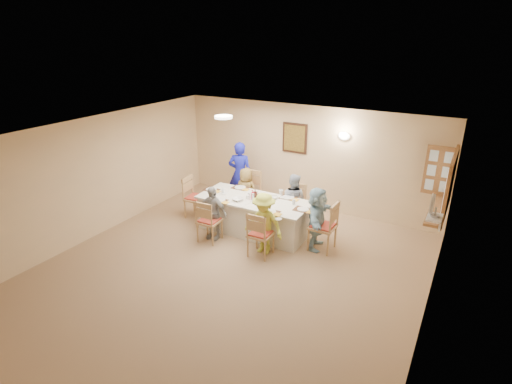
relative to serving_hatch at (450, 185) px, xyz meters
The scene contains 49 objects.
ground 4.28m from the serving_hatch, 143.22° to the right, with size 7.00×7.00×0.00m, color #94755C.
room_walls 4.01m from the serving_hatch, 143.22° to the right, with size 7.00×7.00×7.00m.
wall_picture 3.67m from the serving_hatch, 163.15° to the left, with size 0.62×0.05×0.72m.
wall_sconce 2.56m from the serving_hatch, 155.76° to the left, with size 0.26×0.09×0.18m, color white.
ceiling_light 4.41m from the serving_hatch, 167.93° to the right, with size 0.36×0.36×0.05m, color white.
serving_hatch is the anchor object (origin of this frame).
hatch_sill 0.54m from the serving_hatch, behind, with size 0.30×1.50×0.05m, color olive.
shutter_door 0.80m from the serving_hatch, 108.89° to the left, with size 0.55×0.04×1.00m, color olive.
fan_shelf 1.36m from the serving_hatch, 93.39° to the right, with size 0.22×0.36×0.03m, color white.
desk_fan 1.36m from the serving_hatch, 94.66° to the right, with size 0.30×0.30×0.28m, color #A5A5A8, non-canonical shape.
dining_table 3.85m from the serving_hatch, 168.40° to the right, with size 2.39×1.01×0.76m, color silver.
chair_back_left 4.32m from the serving_hatch, behind, with size 0.49×0.49×1.03m, color tan, non-canonical shape.
chair_back_right 3.18m from the serving_hatch, behind, with size 0.43×0.43×0.90m, color tan, non-canonical shape.
chair_front_left 4.60m from the serving_hatch, 159.88° to the right, with size 0.44×0.44×0.93m, color tan, non-canonical shape.
chair_front_right 3.53m from the serving_hatch, 152.86° to the right, with size 0.45×0.45×0.93m, color tan, non-canonical shape.
chair_left_end 5.30m from the serving_hatch, behind, with size 0.47×0.47×0.98m, color tan, non-canonical shape.
chair_right_end 2.39m from the serving_hatch, 160.19° to the right, with size 0.49×0.49×1.03m, color tan, non-canonical shape.
diner_back_left 4.30m from the serving_hatch, behind, with size 0.57×0.38×1.15m, color olive.
diner_back_right 3.13m from the serving_hatch, behind, with size 0.60×0.47×1.21m, color #9BA6BB.
diner_front_left 4.53m from the serving_hatch, 161.34° to the right, with size 0.68×0.29×1.15m, color #979797.
diner_front_right 3.44m from the serving_hatch, 154.70° to the right, with size 0.81×0.48×1.24m, color #CFD948.
diner_right_end 2.46m from the serving_hatch, 161.28° to the right, with size 0.58×1.24×1.28m, color #99C3D6.
caregiver 4.72m from the serving_hatch, behind, with size 0.67×0.54×1.61m, color #191FB7.
placemat_fl 4.42m from the serving_hatch, 164.57° to the right, with size 0.33×0.25×0.01m, color #472B19.
plate_fl 4.42m from the serving_hatch, 164.57° to the right, with size 0.26×0.26×0.02m, color white.
napkin_fl 4.26m from the serving_hatch, 163.26° to the right, with size 0.14×0.14×0.01m, color yellow.
placemat_fr 3.30m from the serving_hatch, 158.89° to the right, with size 0.37×0.27×0.01m, color #472B19.
plate_fr 3.30m from the serving_hatch, 158.89° to the right, with size 0.23×0.23×0.01m, color white.
napkin_fr 3.16m from the serving_hatch, 156.81° to the right, with size 0.15×0.15×0.01m, color yellow.
placemat_bl 4.28m from the serving_hatch, behind, with size 0.36×0.27×0.01m, color #472B19.
plate_bl 4.28m from the serving_hatch, behind, with size 0.25×0.25×0.02m, color white.
napkin_bl 4.11m from the serving_hatch, behind, with size 0.13×0.13×0.01m, color yellow.
placemat_br 3.11m from the serving_hatch, behind, with size 0.36×0.26×0.01m, color #472B19.
plate_br 3.11m from the serving_hatch, behind, with size 0.25×0.25×0.02m, color white.
napkin_br 2.94m from the serving_hatch, behind, with size 0.15×0.15×0.01m, color yellow.
placemat_le 4.82m from the serving_hatch, behind, with size 0.35×0.26×0.01m, color #472B19.
plate_le 4.82m from the serving_hatch, behind, with size 0.24×0.24×0.01m, color white.
napkin_le 4.65m from the serving_hatch, behind, with size 0.14×0.14×0.01m, color yellow.
placemat_re 2.69m from the serving_hatch, 163.41° to the right, with size 0.37×0.27×0.01m, color #472B19.
plate_re 2.69m from the serving_hatch, 163.41° to the right, with size 0.23×0.23×0.01m, color white.
napkin_re 2.54m from the serving_hatch, 161.07° to the right, with size 0.13×0.13×0.01m, color yellow.
teacup_a 4.63m from the serving_hatch, 166.13° to the right, with size 0.14×0.14×0.08m, color white.
teacup_b 3.32m from the serving_hatch, behind, with size 0.13×0.13×0.09m, color white.
bowl_a 4.05m from the serving_hatch, 165.87° to the right, with size 0.29×0.29×0.06m, color white.
bowl_b 3.37m from the serving_hatch, behind, with size 0.21×0.21×0.05m, color white.
condiment_ketchup 3.76m from the serving_hatch, 168.23° to the right, with size 0.10×0.10×0.21m, color red.
condiment_brown 3.72m from the serving_hatch, 168.78° to the right, with size 0.13×0.13×0.22m, color #481D13.
condiment_malt 3.62m from the serving_hatch, 167.84° to the right, with size 0.16×0.16×0.16m, color #481D13.
drinking_glass 3.88m from the serving_hatch, 169.59° to the right, with size 0.06×0.06×0.09m, color silver.
Camera 1 is at (3.45, -5.10, 4.02)m, focal length 28.00 mm.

